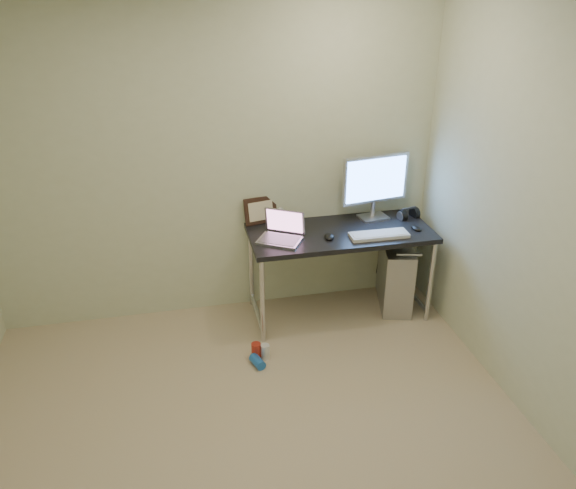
% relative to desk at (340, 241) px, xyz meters
% --- Properties ---
extents(floor, '(3.50, 3.50, 0.00)m').
position_rel_desk_xyz_m(floor, '(-0.92, -1.43, -0.66)').
color(floor, tan).
rests_on(floor, ground).
extents(wall_back, '(3.50, 0.02, 2.50)m').
position_rel_desk_xyz_m(wall_back, '(-0.92, 0.32, 0.59)').
color(wall_back, beige).
rests_on(wall_back, ground).
extents(wall_right, '(0.02, 3.50, 2.50)m').
position_rel_desk_xyz_m(wall_right, '(0.83, -1.43, 0.59)').
color(wall_right, beige).
rests_on(wall_right, ground).
extents(desk, '(1.44, 0.63, 0.75)m').
position_rel_desk_xyz_m(desk, '(0.00, 0.00, 0.00)').
color(desk, black).
rests_on(desk, ground).
extents(tower_computer, '(0.36, 0.58, 0.60)m').
position_rel_desk_xyz_m(tower_computer, '(0.51, 0.03, -0.38)').
color(tower_computer, '#A5A6A9').
rests_on(tower_computer, ground).
extents(cable_a, '(0.01, 0.16, 0.69)m').
position_rel_desk_xyz_m(cable_a, '(0.46, 0.27, -0.26)').
color(cable_a, black).
rests_on(cable_a, ground).
extents(cable_b, '(0.02, 0.11, 0.71)m').
position_rel_desk_xyz_m(cable_b, '(0.55, 0.25, -0.28)').
color(cable_b, black).
rests_on(cable_b, ground).
extents(can_red, '(0.09, 0.09, 0.13)m').
position_rel_desk_xyz_m(can_red, '(-0.77, -0.48, -0.60)').
color(can_red, '#B12A1B').
rests_on(can_red, ground).
extents(can_white, '(0.09, 0.09, 0.12)m').
position_rel_desk_xyz_m(can_white, '(-0.70, -0.50, -0.60)').
color(can_white, silver).
rests_on(can_white, ground).
extents(can_blue, '(0.11, 0.15, 0.07)m').
position_rel_desk_xyz_m(can_blue, '(-0.78, -0.57, -0.63)').
color(can_blue, blue).
rests_on(can_blue, ground).
extents(laptop, '(0.40, 0.38, 0.22)m').
position_rel_desk_xyz_m(laptop, '(-0.48, -0.04, 0.14)').
color(laptop, '#B8B8BF').
rests_on(laptop, desk).
extents(monitor, '(0.57, 0.20, 0.54)m').
position_rel_desk_xyz_m(monitor, '(0.34, 0.19, 0.40)').
color(monitor, '#B8B8BF').
rests_on(monitor, desk).
extents(keyboard, '(0.45, 0.15, 0.03)m').
position_rel_desk_xyz_m(keyboard, '(0.26, -0.17, 0.10)').
color(keyboard, silver).
rests_on(keyboard, desk).
extents(mouse_right, '(0.09, 0.11, 0.03)m').
position_rel_desk_xyz_m(mouse_right, '(0.59, -0.11, 0.10)').
color(mouse_right, black).
rests_on(mouse_right, desk).
extents(mouse_left, '(0.10, 0.14, 0.04)m').
position_rel_desk_xyz_m(mouse_left, '(-0.12, -0.11, 0.11)').
color(mouse_left, black).
rests_on(mouse_left, desk).
extents(headphones, '(0.19, 0.11, 0.11)m').
position_rel_desk_xyz_m(headphones, '(0.62, 0.13, 0.12)').
color(headphones, black).
rests_on(headphones, desk).
extents(picture_frame, '(0.28, 0.13, 0.22)m').
position_rel_desk_xyz_m(picture_frame, '(-0.59, 0.29, 0.20)').
color(picture_frame, black).
rests_on(picture_frame, desk).
extents(webcam, '(0.05, 0.04, 0.12)m').
position_rel_desk_xyz_m(webcam, '(-0.42, 0.28, 0.18)').
color(webcam, silver).
rests_on(webcam, desk).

